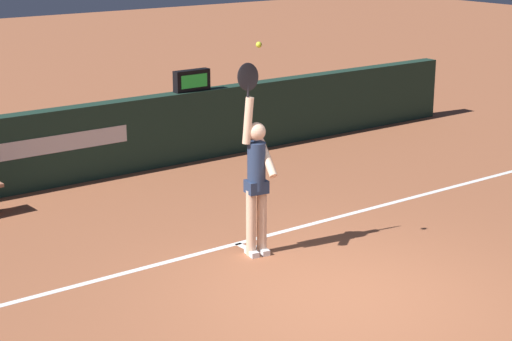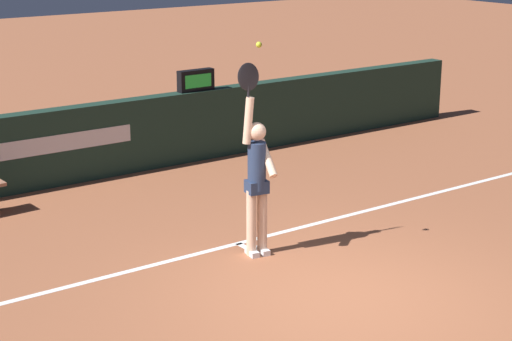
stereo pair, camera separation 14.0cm
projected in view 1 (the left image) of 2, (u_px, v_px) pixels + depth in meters
The scene contains 6 objects.
ground_plane at pixel (344, 298), 9.64m from camera, with size 60.00×60.00×0.00m, color #9C5839.
court_lines at pixel (382, 317), 9.17m from camera, with size 12.04×5.51×0.00m.
back_wall at pixel (102, 140), 14.05m from camera, with size 15.55×0.30×1.23m.
speed_display at pixel (192, 80), 14.83m from camera, with size 0.67×0.17×0.37m.
tennis_player at pixel (256, 177), 10.61m from camera, with size 0.46×0.44×2.47m.
tennis_ball at pixel (259, 45), 9.90m from camera, with size 0.07×0.07×0.07m.
Camera 1 is at (-6.04, -6.54, 4.07)m, focal length 60.29 mm.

